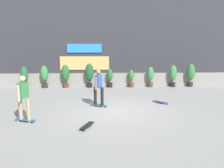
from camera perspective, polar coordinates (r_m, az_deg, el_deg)
ground_plane at (r=9.52m, az=0.42°, el=-6.85°), size 48.00×48.00×0.00m
planter_wall at (r=15.30m, az=-0.78°, el=1.13°), size 18.00×0.40×0.90m
building_backdrop at (r=19.14m, az=-1.21°, el=11.22°), size 20.00×2.08×6.50m
potted_plant_0 at (r=15.66m, az=-21.79°, el=2.01°), size 0.48×0.48×1.43m
potted_plant_1 at (r=15.27m, az=-17.14°, el=2.24°), size 0.50×0.50×1.48m
potted_plant_2 at (r=14.98m, az=-11.99°, el=2.48°), size 0.53×0.53×1.54m
potted_plant_3 at (r=14.80m, az=-5.87°, el=2.74°), size 0.57×0.57×1.61m
potted_plant_4 at (r=14.82m, az=-0.57°, el=1.75°), size 0.39×0.39×1.25m
potted_plant_5 at (r=14.95m, az=4.98°, el=1.55°), size 0.36×0.36×1.18m
potted_plant_6 at (r=15.16m, az=9.94°, el=2.17°), size 0.45×0.45×1.37m
potted_plant_7 at (r=15.56m, az=15.53°, el=2.44°), size 0.50×0.50×1.48m
potted_plant_8 at (r=15.98m, az=19.76°, el=2.60°), size 0.54×0.54×1.56m
skater_by_wall_right at (r=9.95m, az=-3.51°, el=-0.58°), size 0.80×0.57×1.70m
skater_far_left at (r=8.50m, az=-21.95°, el=-3.02°), size 0.82×0.52×1.70m
skateboard_near_camera at (r=7.62m, az=-6.48°, el=-10.68°), size 0.48×0.82×0.08m
skateboard_aside at (r=10.94m, az=12.47°, el=-4.57°), size 0.68×0.73×0.08m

